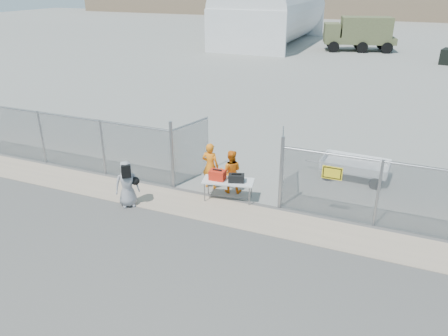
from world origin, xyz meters
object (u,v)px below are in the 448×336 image
at_px(folding_table, 228,190).
at_px(security_worker_right, 231,171).
at_px(utility_trailer, 355,168).
at_px(visitor, 127,184).
at_px(security_worker_left, 210,166).

relative_size(folding_table, security_worker_right, 1.09).
relative_size(security_worker_right, utility_trailer, 0.50).
distance_m(folding_table, utility_trailer, 5.15).
relative_size(visitor, utility_trailer, 0.50).
bearing_deg(security_worker_right, utility_trailer, -158.86).
xyz_separation_m(folding_table, visitor, (-2.92, -1.67, 0.43)).
xyz_separation_m(folding_table, security_worker_right, (-0.15, 0.60, 0.42)).
bearing_deg(visitor, utility_trailer, -1.37).
relative_size(security_worker_left, security_worker_right, 1.09).
bearing_deg(folding_table, security_worker_left, 134.69).
relative_size(security_worker_left, utility_trailer, 0.54).
bearing_deg(security_worker_left, visitor, 49.08).
distance_m(folding_table, security_worker_right, 0.75).
xyz_separation_m(security_worker_right, visitor, (-2.78, -2.28, 0.01)).
height_order(security_worker_right, utility_trailer, security_worker_right).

